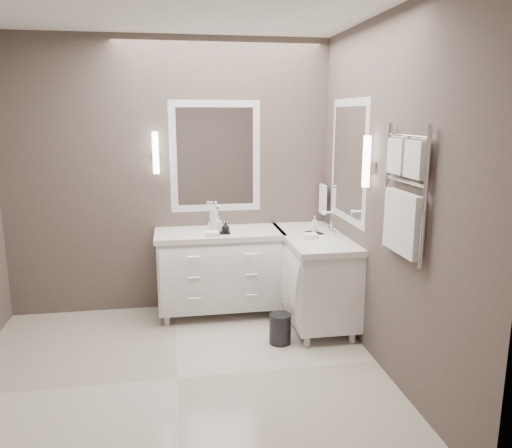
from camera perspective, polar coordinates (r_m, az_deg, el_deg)
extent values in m
cube|color=beige|center=(4.01, -9.01, -17.09)|extent=(3.20, 3.00, 0.01)
cube|color=#514641|center=(5.04, -9.77, 5.27)|extent=(3.20, 0.01, 2.70)
cube|color=#514641|center=(2.08, -9.66, -4.77)|extent=(3.20, 0.01, 2.70)
cube|color=#514641|center=(3.89, 14.65, 2.98)|extent=(0.01, 3.00, 2.70)
cube|color=white|center=(4.98, -4.18, -5.29)|extent=(1.20, 0.55, 0.70)
cube|color=silver|center=(4.88, -4.25, -1.09)|extent=(1.24, 0.59, 0.05)
ellipsoid|color=white|center=(4.88, -4.25, -1.26)|extent=(0.36, 0.28, 0.12)
cylinder|color=white|center=(5.00, -4.45, 0.83)|extent=(0.02, 0.02, 0.22)
cube|color=white|center=(4.83, 6.64, -5.90)|extent=(0.55, 1.20, 0.70)
cube|color=silver|center=(4.73, 6.75, -1.58)|extent=(0.59, 1.24, 0.05)
ellipsoid|color=white|center=(4.73, 6.75, -1.75)|extent=(0.36, 0.28, 0.12)
cylinder|color=white|center=(4.74, 8.65, 0.09)|extent=(0.02, 0.02, 0.22)
cube|color=white|center=(5.02, -4.67, 7.68)|extent=(0.90, 0.02, 1.10)
cube|color=white|center=(5.02, -4.67, 7.68)|extent=(0.77, 0.02, 0.96)
cube|color=white|center=(4.59, 10.51, 7.08)|extent=(0.02, 0.90, 1.10)
cube|color=white|center=(4.59, 10.51, 7.08)|extent=(0.02, 0.90, 0.96)
cube|color=white|center=(4.94, -11.38, 7.40)|extent=(0.05, 0.05, 0.10)
cylinder|color=white|center=(4.94, -11.40, 7.98)|extent=(0.06, 0.06, 0.40)
cube|color=white|center=(4.03, 12.48, 6.28)|extent=(0.05, 0.05, 0.10)
cylinder|color=white|center=(4.03, 12.52, 6.99)|extent=(0.06, 0.06, 0.40)
cylinder|color=white|center=(5.14, 7.80, 4.35)|extent=(0.02, 0.22, 0.02)
cube|color=white|center=(5.16, 7.65, 2.81)|extent=(0.03, 0.17, 0.30)
cylinder|color=white|center=(3.26, 18.76, 2.74)|extent=(0.03, 0.03, 0.90)
cylinder|color=white|center=(3.74, 14.81, 4.17)|extent=(0.03, 0.03, 0.90)
cube|color=white|center=(3.35, 17.79, 7.04)|extent=(0.06, 0.22, 0.24)
cube|color=white|center=(3.58, 15.89, 7.46)|extent=(0.06, 0.22, 0.24)
cube|color=white|center=(3.53, 16.37, 0.14)|extent=(0.06, 0.46, 0.42)
cylinder|color=black|center=(4.45, 2.77, -11.87)|extent=(0.23, 0.23, 0.27)
cube|color=black|center=(4.77, -3.89, -0.94)|extent=(0.16, 0.12, 0.02)
cube|color=black|center=(4.74, 6.67, -1.08)|extent=(0.15, 0.18, 0.02)
cylinder|color=silver|center=(4.88, -4.90, 0.47)|extent=(0.08, 0.08, 0.21)
imported|color=white|center=(4.77, -4.29, 0.03)|extent=(0.07, 0.07, 0.14)
imported|color=black|center=(4.73, -3.50, -0.33)|extent=(0.09, 0.09, 0.09)
imported|color=white|center=(4.72, 6.70, -0.03)|extent=(0.08, 0.08, 0.16)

